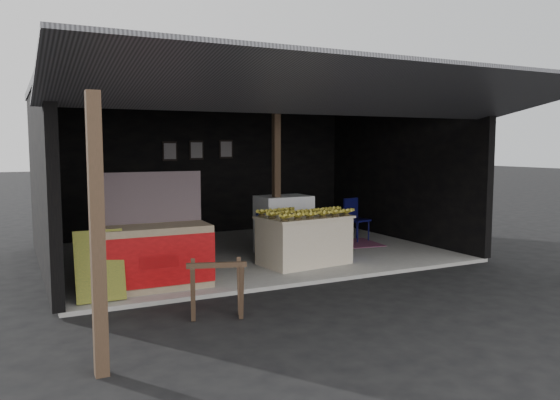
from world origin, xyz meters
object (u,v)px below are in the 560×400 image
neighbor_stall (153,254)px  water_barrel (339,244)px  banana_table (304,240)px  white_crate (284,225)px  sawhorse (217,283)px  plastic_chair (354,216)px

neighbor_stall → water_barrel: neighbor_stall is taller
banana_table → white_crate: (0.12, 0.99, 0.12)m
neighbor_stall → sawhorse: 1.57m
neighbor_stall → water_barrel: (3.38, 0.50, -0.23)m
white_crate → water_barrel: white_crate is taller
water_barrel → plastic_chair: size_ratio=0.58×
white_crate → sawhorse: 3.75m
neighbor_stall → water_barrel: size_ratio=3.14×
banana_table → white_crate: 1.00m
neighbor_stall → sawhorse: neighbor_stall is taller
plastic_chair → neighbor_stall: bearing=-170.5°
sawhorse → plastic_chair: 5.52m
white_crate → water_barrel: 1.13m
white_crate → sawhorse: white_crate is taller
white_crate → banana_table: bearing=-98.8°
banana_table → neighbor_stall: neighbor_stall is taller
banana_table → plastic_chair: 2.57m
white_crate → neighbor_stall: bearing=-155.1°
neighbor_stall → plastic_chair: neighbor_stall is taller
banana_table → plastic_chair: (2.05, 1.54, 0.11)m
white_crate → sawhorse: bearing=-131.0°
banana_table → plastic_chair: bearing=30.3°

